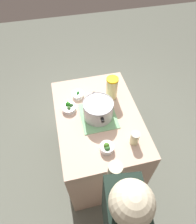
% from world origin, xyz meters
% --- Properties ---
extents(ground_plane, '(8.00, 8.00, 0.00)m').
position_xyz_m(ground_plane, '(0.00, 0.00, 0.00)').
color(ground_plane, '#5F6458').
extents(counter_slab, '(1.09, 0.78, 0.91)m').
position_xyz_m(counter_slab, '(0.00, 0.00, 0.46)').
color(counter_slab, '#C9A68F').
rests_on(counter_slab, ground_plane).
extents(dish_cloth, '(0.36, 0.32, 0.01)m').
position_xyz_m(dish_cloth, '(0.01, 0.00, 0.92)').
color(dish_cloth, '#7BBD82').
rests_on(dish_cloth, counter_slab).
extents(cooking_pot, '(0.34, 0.28, 0.17)m').
position_xyz_m(cooking_pot, '(0.01, 0.00, 1.01)').
color(cooking_pot, '#B7B7BC').
rests_on(cooking_pot, dish_cloth).
extents(lemonade_pitcher, '(0.11, 0.11, 0.24)m').
position_xyz_m(lemonade_pitcher, '(-0.20, 0.19, 1.03)').
color(lemonade_pitcher, '#EDE090').
rests_on(lemonade_pitcher, counter_slab).
extents(mason_jar, '(0.08, 0.08, 0.13)m').
position_xyz_m(mason_jar, '(0.35, 0.23, 0.98)').
color(mason_jar, beige).
rests_on(mason_jar, counter_slab).
extents(broccoli_bowl_front, '(0.12, 0.12, 0.09)m').
position_xyz_m(broccoli_bowl_front, '(0.36, -0.01, 0.95)').
color(broccoli_bowl_front, silver).
rests_on(broccoli_bowl_front, counter_slab).
extents(broccoli_bowl_center, '(0.13, 0.13, 0.08)m').
position_xyz_m(broccoli_bowl_center, '(-0.14, -0.25, 0.94)').
color(broccoli_bowl_center, silver).
rests_on(broccoli_bowl_center, counter_slab).
extents(broccoli_bowl_back, '(0.11, 0.11, 0.06)m').
position_xyz_m(broccoli_bowl_back, '(-0.28, -0.14, 0.94)').
color(broccoli_bowl_back, silver).
rests_on(broccoli_bowl_back, counter_slab).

